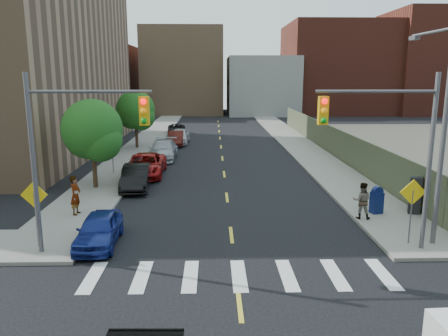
{
  "coord_description": "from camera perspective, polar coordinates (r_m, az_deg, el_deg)",
  "views": [
    {
      "loc": [
        -0.79,
        -10.14,
        6.89
      ],
      "look_at": [
        -0.2,
        12.74,
        2.0
      ],
      "focal_mm": 35.0,
      "sensor_mm": 36.0,
      "label": 1
    }
  ],
  "objects": [
    {
      "name": "sidewalk_nw",
      "position": [
        52.55,
        -9.1,
        4.46
      ],
      "size": [
        3.5,
        73.0,
        0.15
      ],
      "primitive_type": "cube",
      "color": "gray",
      "rests_on": "ground"
    },
    {
      "name": "sidewalk_ne",
      "position": [
        52.78,
        7.87,
        4.53
      ],
      "size": [
        3.5,
        73.0,
        0.15
      ],
      "primitive_type": "cube",
      "color": "gray",
      "rests_on": "ground"
    },
    {
      "name": "fence_north",
      "position": [
        39.93,
        13.65,
        3.6
      ],
      "size": [
        0.12,
        44.0,
        2.5
      ],
      "primitive_type": "cube",
      "color": "#606848",
      "rests_on": "ground"
    },
    {
      "name": "bg_bldg_west",
      "position": [
        82.9,
        -16.61,
        10.95
      ],
      "size": [
        14.0,
        18.0,
        12.0
      ],
      "primitive_type": "cube",
      "color": "#592319",
      "rests_on": "ground"
    },
    {
      "name": "bg_bldg_midwest",
      "position": [
        82.31,
        -5.23,
        12.43
      ],
      "size": [
        14.0,
        16.0,
        15.0
      ],
      "primitive_type": "cube",
      "color": "#8C6B4C",
      "rests_on": "ground"
    },
    {
      "name": "bg_bldg_center",
      "position": [
        80.64,
        4.87,
        10.67
      ],
      "size": [
        12.0,
        16.0,
        10.0
      ],
      "primitive_type": "cube",
      "color": "gray",
      "rests_on": "ground"
    },
    {
      "name": "bg_bldg_east",
      "position": [
        85.25,
        14.38,
        12.44
      ],
      "size": [
        18.0,
        18.0,
        16.0
      ],
      "primitive_type": "cube",
      "color": "#592319",
      "rests_on": "ground"
    },
    {
      "name": "bg_bldg_fareast",
      "position": [
        89.06,
        24.96,
        12.32
      ],
      "size": [
        14.0,
        16.0,
        18.0
      ],
      "primitive_type": "cube",
      "color": "#592319",
      "rests_on": "ground"
    },
    {
      "name": "signal_nw",
      "position": [
        17.12,
        -19.16,
        3.46
      ],
      "size": [
        4.59,
        0.3,
        7.0
      ],
      "color": "#59595E",
      "rests_on": "ground"
    },
    {
      "name": "signal_ne",
      "position": [
        17.66,
        21.14,
        3.56
      ],
      "size": [
        4.59,
        0.3,
        7.0
      ],
      "color": "#59595E",
      "rests_on": "ground"
    },
    {
      "name": "streetlight_ne",
      "position": [
        19.34,
        26.38,
        5.86
      ],
      "size": [
        0.25,
        3.7,
        9.0
      ],
      "color": "#59595E",
      "rests_on": "ground"
    },
    {
      "name": "warn_sign_nw",
      "position": [
        18.71,
        -23.49,
        -4.14
      ],
      "size": [
        1.06,
        0.06,
        2.83
      ],
      "color": "#59595E",
      "rests_on": "ground"
    },
    {
      "name": "warn_sign_ne",
      "position": [
        19.1,
        23.37,
        -3.81
      ],
      "size": [
        1.06,
        0.06,
        2.83
      ],
      "color": "#59595E",
      "rests_on": "ground"
    },
    {
      "name": "warn_sign_midwest",
      "position": [
        31.33,
        -14.4,
        2.69
      ],
      "size": [
        1.06,
        0.06,
        2.83
      ],
      "color": "#59595E",
      "rests_on": "ground"
    },
    {
      "name": "tree_west_near",
      "position": [
        27.37,
        -16.79,
        4.39
      ],
      "size": [
        3.66,
        3.64,
        5.52
      ],
      "color": "#332114",
      "rests_on": "ground"
    },
    {
      "name": "tree_west_far",
      "position": [
        41.95,
        -11.46,
        7.16
      ],
      "size": [
        3.66,
        3.64,
        5.52
      ],
      "color": "#332114",
      "rests_on": "ground"
    },
    {
      "name": "parked_car_blue",
      "position": [
        18.83,
        -16.02,
        -7.73
      ],
      "size": [
        1.7,
        3.95,
        1.33
      ],
      "primitive_type": "imported",
      "rotation": [
        0.0,
        0.0,
        0.03
      ],
      "color": "navy",
      "rests_on": "ground"
    },
    {
      "name": "parked_car_black",
      "position": [
        27.33,
        -11.36,
        -1.17
      ],
      "size": [
        1.85,
        4.63,
        1.5
      ],
      "primitive_type": "imported",
      "rotation": [
        0.0,
        0.0,
        0.06
      ],
      "color": "black",
      "rests_on": "ground"
    },
    {
      "name": "parked_car_red",
      "position": [
        30.71,
        -10.27,
        0.36
      ],
      "size": [
        2.61,
        5.56,
        1.54
      ],
      "primitive_type": "imported",
      "rotation": [
        0.0,
        0.0,
        0.01
      ],
      "color": "#A61310",
      "rests_on": "ground"
    },
    {
      "name": "parked_car_silver",
      "position": [
        36.65,
        -8.0,
        2.35
      ],
      "size": [
        2.24,
        5.42,
        1.57
      ],
      "primitive_type": "imported",
      "rotation": [
        0.0,
        0.0,
        -0.01
      ],
      "color": "#9A9CA1",
      "rests_on": "ground"
    },
    {
      "name": "parked_car_white",
      "position": [
        44.85,
        -5.84,
        4.18
      ],
      "size": [
        2.0,
        4.69,
        1.58
      ],
      "primitive_type": "imported",
      "rotation": [
        0.0,
        0.0,
        -0.03
      ],
      "color": "silver",
      "rests_on": "ground"
    },
    {
      "name": "parked_car_maroon",
      "position": [
        43.84,
        -6.29,
        3.88
      ],
      "size": [
        1.67,
        4.36,
        1.42
      ],
      "primitive_type": "imported",
      "rotation": [
        0.0,
        0.0,
        0.04
      ],
      "color": "#43120D",
      "rests_on": "ground"
    },
    {
      "name": "parked_car_grey",
      "position": [
        51.65,
        -6.19,
        5.03
      ],
      "size": [
        2.5,
        4.72,
        1.27
      ],
      "primitive_type": "imported",
      "rotation": [
        0.0,
        0.0,
        0.09
      ],
      "color": "black",
      "rests_on": "ground"
    },
    {
      "name": "mailbox",
      "position": [
        22.97,
        19.32,
        -3.98
      ],
      "size": [
        0.65,
        0.56,
        1.36
      ],
      "rotation": [
        0.0,
        0.0,
        0.27
      ],
      "color": "#0E1B52",
      "rests_on": "sidewalk_ne"
    },
    {
      "name": "payphone",
      "position": [
        23.54,
        23.68,
        -3.28
      ],
      "size": [
        0.67,
        0.61,
        1.85
      ],
      "primitive_type": "cube",
      "rotation": [
        0.0,
        0.0,
        -0.35
      ],
      "color": "black",
      "rests_on": "sidewalk_ne"
    },
    {
      "name": "pedestrian_west",
      "position": [
        22.62,
        -18.83,
        -3.39
      ],
      "size": [
        0.54,
        0.76,
        1.94
      ],
      "primitive_type": "imported",
      "rotation": [
        0.0,
        0.0,
        1.45
      ],
      "color": "gray",
      "rests_on": "sidewalk_nw"
    },
    {
      "name": "pedestrian_east",
      "position": [
        21.84,
        17.57,
        -4.08
      ],
      "size": [
        1.01,
        0.88,
        1.76
      ],
      "primitive_type": "imported",
      "rotation": [
        0.0,
        0.0,
        2.86
      ],
      "color": "gray",
      "rests_on": "sidewalk_ne"
    }
  ]
}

